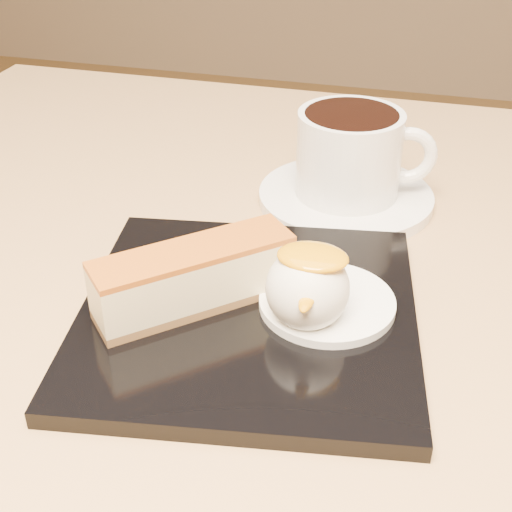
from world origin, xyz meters
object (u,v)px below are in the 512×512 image
(coffee_cup, at_px, (352,152))
(saucer, at_px, (346,197))
(dessert_plate, at_px, (248,315))
(ice_cream_scoop, at_px, (307,288))
(cheesecake, at_px, (194,277))
(table, at_px, (212,417))

(coffee_cup, bearing_deg, saucer, -180.00)
(dessert_plate, relative_size, coffee_cup, 1.88)
(ice_cream_scoop, bearing_deg, cheesecake, 180.00)
(table, height_order, coffee_cup, coffee_cup)
(ice_cream_scoop, bearing_deg, table, 146.04)
(table, distance_m, coffee_cup, 0.26)
(table, height_order, ice_cream_scoop, ice_cream_scoop)
(ice_cream_scoop, bearing_deg, coffee_cup, 90.61)
(table, relative_size, cheesecake, 6.59)
(saucer, xyz_separation_m, coffee_cup, (0.00, 0.00, 0.04))
(ice_cream_scoop, height_order, coffee_cup, coffee_cup)
(ice_cream_scoop, bearing_deg, dessert_plate, 172.87)
(ice_cream_scoop, height_order, saucer, ice_cream_scoop)
(cheesecake, bearing_deg, ice_cream_scoop, -42.94)
(coffee_cup, bearing_deg, ice_cream_scoop, -100.56)
(saucer, height_order, coffee_cup, coffee_cup)
(saucer, bearing_deg, table, -122.95)
(dessert_plate, relative_size, saucer, 1.47)
(dessert_plate, xyz_separation_m, coffee_cup, (0.04, 0.19, 0.04))
(saucer, relative_size, coffee_cup, 1.28)
(dessert_plate, distance_m, coffee_cup, 0.19)
(ice_cream_scoop, relative_size, saucer, 0.35)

